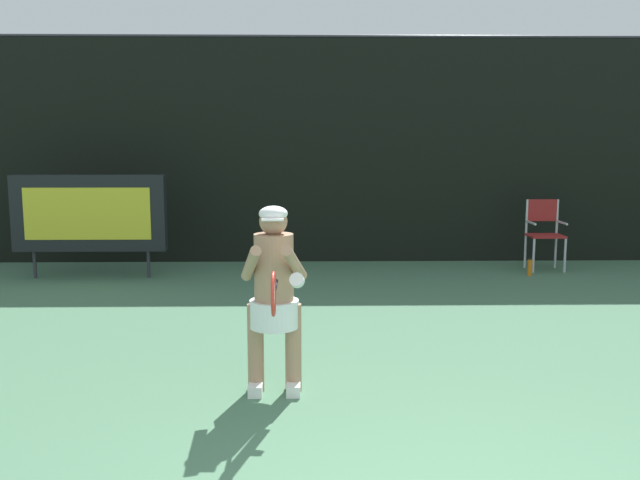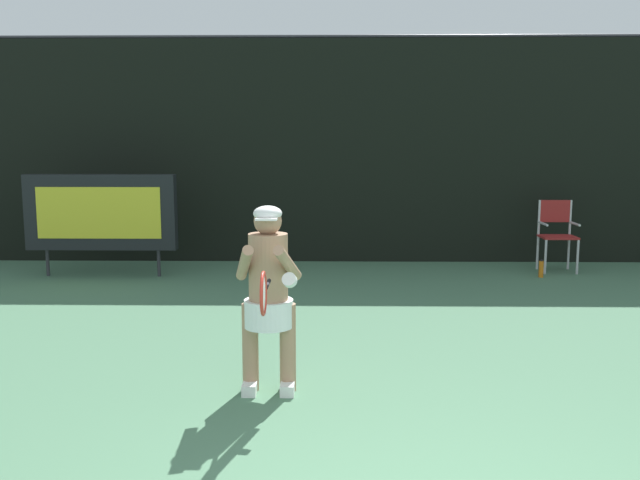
{
  "view_description": "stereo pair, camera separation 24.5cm",
  "coord_description": "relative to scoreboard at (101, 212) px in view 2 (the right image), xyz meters",
  "views": [
    {
      "loc": [
        -0.71,
        -2.89,
        2.0
      ],
      "look_at": [
        -0.58,
        3.66,
        1.05
      ],
      "focal_mm": 38.97,
      "sensor_mm": 36.0,
      "label": 1
    },
    {
      "loc": [
        -0.47,
        -2.89,
        2.0
      ],
      "look_at": [
        -0.58,
        3.66,
        1.05
      ],
      "focal_mm": 38.97,
      "sensor_mm": 36.0,
      "label": 2
    }
  ],
  "objects": [
    {
      "name": "scoreboard",
      "position": [
        0.0,
        0.0,
        0.0
      ],
      "size": [
        2.2,
        0.21,
        1.5
      ],
      "color": "black",
      "rests_on": "ground"
    },
    {
      "name": "tennis_racket",
      "position": [
        2.9,
        -5.33,
        0.0
      ],
      "size": [
        0.03,
        0.6,
        0.31
      ],
      "rotation": [
        0.0,
        0.0,
        0.12
      ],
      "color": "black"
    },
    {
      "name": "water_bottle",
      "position": [
        6.44,
        0.02,
        -0.82
      ],
      "size": [
        0.07,
        0.07,
        0.27
      ],
      "color": "orange",
      "rests_on": "ground"
    },
    {
      "name": "tennis_player",
      "position": [
        2.88,
        -4.68,
        -0.13
      ],
      "size": [
        0.53,
        0.61,
        1.49
      ],
      "color": "white",
      "rests_on": "ground"
    },
    {
      "name": "backdrop_screen",
      "position": [
        3.84,
        1.37,
        0.86
      ],
      "size": [
        18.0,
        0.12,
        3.66
      ],
      "color": "black",
      "rests_on": "ground"
    },
    {
      "name": "umpire_chair",
      "position": [
        6.81,
        0.53,
        -0.33
      ],
      "size": [
        0.52,
        0.44,
        1.08
      ],
      "color": "#B7B7BC",
      "rests_on": "ground"
    }
  ]
}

